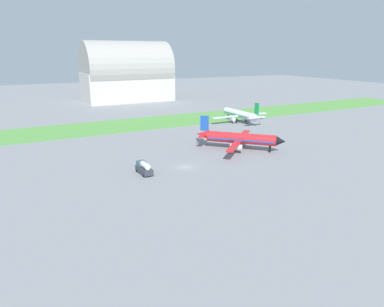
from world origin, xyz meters
name	(u,v)px	position (x,y,z in m)	size (l,w,h in m)	color
ground_plane	(186,167)	(0.00, 0.00, 0.00)	(600.00, 600.00, 0.00)	gray
grass_taxiway_strip	(119,126)	(0.00, 63.33, 0.04)	(360.00, 28.00, 0.08)	#549342
airplane_parked_jet_far	(240,114)	(50.49, 45.48, 3.65)	(28.60, 28.01, 10.13)	silver
airplane_midfield_jet	(239,138)	(23.40, 7.97, 3.76)	(23.20, 23.59, 10.45)	red
fuel_truck_near_gate	(144,168)	(-11.91, 0.37, 1.58)	(2.88, 6.60, 3.29)	#2D333D
hangar_distant	(127,74)	(29.03, 140.37, 16.80)	(53.99, 32.88, 37.21)	#BCB7B2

